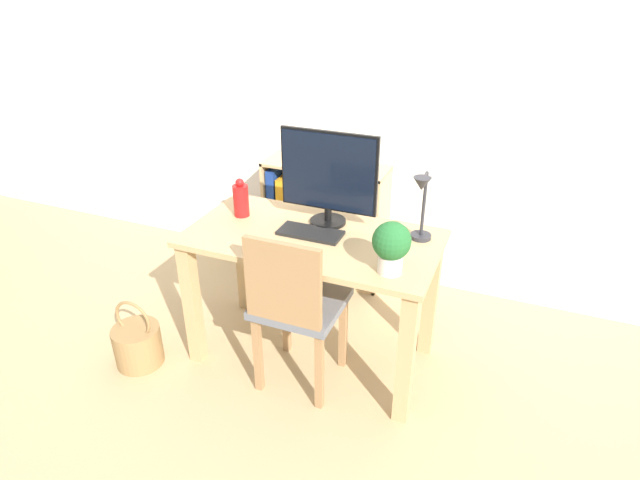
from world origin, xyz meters
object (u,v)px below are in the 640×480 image
object	(u,v)px
vase	(241,199)
bookshelf	(307,217)
keyboard	(310,233)
monitor	(328,175)
chair	(295,304)
potted_plant	(391,245)
basket	(138,344)
desk_lamp	(422,202)

from	to	relation	value
vase	bookshelf	bearing A→B (deg)	85.82
keyboard	bookshelf	size ratio (longest dim) A/B	0.40
monitor	chair	world-z (taller)	monitor
chair	potted_plant	bearing A→B (deg)	-1.47
chair	basket	distance (m)	0.94
vase	bookshelf	distance (m)	0.84
monitor	chair	xyz separation A→B (m)	(-0.00, -0.41, -0.50)
monitor	basket	world-z (taller)	monitor
keyboard	bookshelf	xyz separation A→B (m)	(-0.36, 0.80, -0.33)
bookshelf	basket	size ratio (longest dim) A/B	2.04
monitor	basket	xyz separation A→B (m)	(-0.85, -0.58, -0.87)
chair	desk_lamp	bearing A→B (deg)	27.79
desk_lamp	keyboard	bearing A→B (deg)	-168.13
desk_lamp	basket	world-z (taller)	desk_lamp
monitor	basket	size ratio (longest dim) A/B	1.29
vase	desk_lamp	bearing A→B (deg)	2.53
potted_plant	chair	xyz separation A→B (m)	(-0.42, -0.06, -0.37)
chair	bookshelf	xyz separation A→B (m)	(-0.39, 1.05, -0.08)
vase	bookshelf	xyz separation A→B (m)	(0.05, 0.73, -0.42)
monitor	keyboard	bearing A→B (deg)	-101.66
potted_plant	bookshelf	world-z (taller)	potted_plant
potted_plant	desk_lamp	bearing A→B (deg)	79.88
desk_lamp	potted_plant	bearing A→B (deg)	-100.12
monitor	potted_plant	distance (m)	0.56
bookshelf	desk_lamp	bearing A→B (deg)	-38.39
vase	chair	xyz separation A→B (m)	(0.45, -0.32, -0.33)
potted_plant	chair	world-z (taller)	potted_plant
chair	basket	world-z (taller)	chair
desk_lamp	chair	xyz separation A→B (m)	(-0.48, -0.36, -0.45)
keyboard	potted_plant	bearing A→B (deg)	-23.43
vase	bookshelf	size ratio (longest dim) A/B	0.26
keyboard	basket	world-z (taller)	keyboard
bookshelf	basket	bearing A→B (deg)	-110.51
vase	desk_lamp	distance (m)	0.93
monitor	potted_plant	size ratio (longest dim) A/B	2.13
desk_lamp	chair	distance (m)	0.75
monitor	vase	xyz separation A→B (m)	(-0.45, -0.09, -0.17)
desk_lamp	chair	bearing A→B (deg)	-142.80
keyboard	bookshelf	distance (m)	0.94
potted_plant	basket	size ratio (longest dim) A/B	0.60
monitor	desk_lamp	xyz separation A→B (m)	(0.48, -0.05, -0.05)
chair	bookshelf	size ratio (longest dim) A/B	1.11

